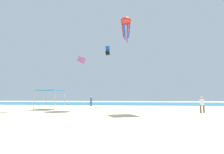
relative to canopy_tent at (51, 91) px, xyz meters
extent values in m
cube|color=beige|center=(7.64, -4.47, -2.35)|extent=(110.00, 110.00, 0.10)
cube|color=#1E6B93|center=(7.64, 23.44, -2.29)|extent=(110.00, 23.00, 0.03)
cylinder|color=#B2B2B7|center=(-1.31, -1.49, -1.11)|extent=(0.07, 0.07, 2.38)
cylinder|color=#B2B2B7|center=(1.31, -1.49, -1.11)|extent=(0.07, 0.07, 2.38)
cylinder|color=#B2B2B7|center=(-1.31, 1.49, -1.11)|extent=(0.07, 0.07, 2.38)
cylinder|color=#B2B2B7|center=(1.31, 1.49, -1.11)|extent=(0.07, 0.07, 2.38)
cube|color=#1972B7|center=(0.00, 0.00, 0.10)|extent=(2.69, 3.06, 0.06)
cylinder|color=brown|center=(3.32, 8.78, -1.91)|extent=(0.15, 0.15, 0.78)
cylinder|color=brown|center=(3.20, 8.50, -1.91)|extent=(0.15, 0.15, 0.78)
cylinder|color=blue|center=(3.26, 8.64, -1.18)|extent=(0.41, 0.41, 0.68)
sphere|color=tan|center=(3.26, 8.64, -0.71)|extent=(0.26, 0.26, 0.26)
cylinder|color=brown|center=(17.62, -2.75, -1.93)|extent=(0.15, 0.15, 0.74)
cylinder|color=brown|center=(17.33, -2.69, -1.93)|extent=(0.15, 0.15, 0.74)
cylinder|color=white|center=(17.48, -2.72, -1.24)|extent=(0.39, 0.39, 0.65)
sphere|color=tan|center=(17.48, -2.72, -0.79)|extent=(0.24, 0.24, 0.24)
cube|color=blue|center=(4.08, 22.99, 12.37)|extent=(1.21, 1.11, 1.07)
cube|color=black|center=(4.08, 22.99, 11.07)|extent=(1.21, 1.11, 1.07)
ellipsoid|color=red|center=(9.55, 7.84, 12.71)|extent=(2.61, 2.61, 1.34)
cylinder|color=red|center=(9.91, 7.40, 11.27)|extent=(0.34, 0.37, 2.08)
cylinder|color=blue|center=(10.11, 7.93, 10.96)|extent=(0.47, 0.25, 2.69)
cylinder|color=red|center=(9.76, 8.37, 10.65)|extent=(0.33, 0.51, 3.31)
cylinder|color=blue|center=(9.20, 8.28, 11.27)|extent=(0.34, 0.37, 2.08)
cylinder|color=red|center=(8.99, 7.75, 10.96)|extent=(0.47, 0.25, 2.69)
cylinder|color=blue|center=(9.35, 7.31, 10.65)|extent=(0.33, 0.51, 3.31)
cube|color=pink|center=(-1.85, 18.86, 8.48)|extent=(3.40, 3.87, 2.96)
cube|color=yellow|center=(-1.85, 18.86, 7.83)|extent=(2.41, 3.00, 1.63)
camera|label=1|loc=(10.55, -21.02, -0.78)|focal=27.33mm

